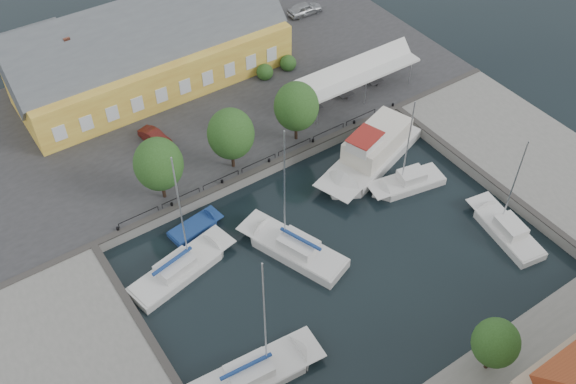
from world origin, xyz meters
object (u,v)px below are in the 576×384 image
object	(u,v)px
tent_canopy	(355,73)
launch_nw	(195,228)
car_red	(155,137)
west_boat_a	(180,270)
west_boat_d	(255,375)
car_silver	(305,9)
east_boat_c	(506,231)
warehouse	(145,55)
trawler	(372,153)
east_boat_a	(407,184)
center_sailboat	(295,250)

from	to	relation	value
tent_canopy	launch_nw	world-z (taller)	tent_canopy
car_red	west_boat_a	bearing A→B (deg)	-126.43
west_boat_a	west_boat_d	bearing A→B (deg)	-89.90
car_silver	east_boat_c	size ratio (longest dim) A/B	0.43
warehouse	launch_nw	world-z (taller)	warehouse
trawler	east_boat_c	xyz separation A→B (m)	(3.55, -13.51, -0.76)
east_boat_a	launch_nw	distance (m)	19.58
car_red	launch_nw	bearing A→B (deg)	-116.89
tent_canopy	west_boat_d	xyz separation A→B (m)	(-25.42, -21.17, -3.41)
east_boat_c	launch_nw	bearing A→B (deg)	144.74
tent_canopy	east_boat_c	xyz separation A→B (m)	(-0.68, -21.76, -3.42)
west_boat_d	car_silver	bearing A→B (deg)	50.62
car_red	car_silver	bearing A→B (deg)	6.85
trawler	west_boat_a	world-z (taller)	west_boat_a
east_boat_a	tent_canopy	bearing A→B (deg)	73.81
launch_nw	east_boat_a	bearing A→B (deg)	-18.54
car_silver	tent_canopy	bearing A→B (deg)	164.18
trawler	west_boat_a	xyz separation A→B (m)	(-21.21, -1.73, -0.75)
car_red	launch_nw	size ratio (longest dim) A/B	0.73
warehouse	center_sailboat	distance (m)	27.61
center_sailboat	warehouse	bearing A→B (deg)	89.76
east_boat_c	west_boat_a	world-z (taller)	west_boat_a
center_sailboat	west_boat_a	bearing A→B (deg)	158.28
warehouse	tent_canopy	bearing A→B (deg)	-39.86
tent_canopy	east_boat_c	size ratio (longest dim) A/B	1.36
car_silver	car_red	bearing A→B (deg)	116.26
west_boat_a	warehouse	bearing A→B (deg)	69.64
trawler	west_boat_d	size ratio (longest dim) A/B	1.06
center_sailboat	east_boat_c	xyz separation A→B (m)	(16.03, -8.30, -0.10)
tent_canopy	east_boat_a	distance (m)	13.68
warehouse	car_red	distance (m)	10.35
launch_nw	warehouse	bearing A→B (deg)	74.46
west_boat_a	trawler	bearing A→B (deg)	4.67
trawler	launch_nw	distance (m)	18.14
tent_canopy	center_sailboat	xyz separation A→B (m)	(-16.71, -13.45, -3.32)
tent_canopy	west_boat_d	size ratio (longest dim) A/B	1.10
tent_canopy	trawler	size ratio (longest dim) A/B	1.04
east_boat_c	car_silver	bearing A→B (deg)	81.17
warehouse	west_boat_d	xyz separation A→B (m)	(-8.83, -35.02, -4.16)
warehouse	trawler	xyz separation A→B (m)	(12.37, -22.10, -3.41)
car_red	east_boat_c	xyz separation A→B (m)	(19.71, -26.41, -1.34)
center_sailboat	car_silver	bearing A→B (deg)	53.48
warehouse	east_boat_a	distance (m)	29.84
center_sailboat	east_boat_c	distance (m)	18.05
tent_canopy	trawler	distance (m)	9.64
warehouse	west_boat_d	size ratio (longest dim) A/B	2.24
warehouse	west_boat_a	distance (m)	25.76
east_boat_c	east_boat_a	bearing A→B (deg)	108.46
warehouse	east_boat_c	size ratio (longest dim) A/B	2.77
warehouse	launch_nw	distance (m)	21.57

